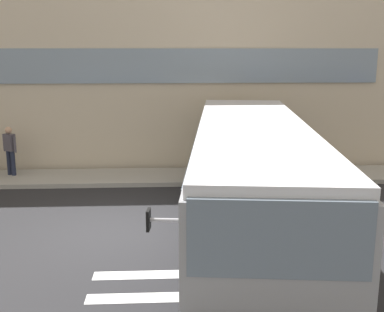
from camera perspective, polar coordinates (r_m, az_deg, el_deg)
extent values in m
cube|color=#232326|center=(12.09, -9.03, -8.84)|extent=(80.00, 90.00, 0.02)
cube|color=silver|center=(9.04, 1.90, -16.32)|extent=(4.40, 0.36, 0.01)
cube|color=silver|center=(9.84, 1.46, -13.79)|extent=(4.40, 0.36, 0.01)
cube|color=beige|center=(23.23, -6.23, 10.87)|extent=(21.63, 12.00, 7.41)
cube|color=gray|center=(17.16, -4.00, 10.65)|extent=(15.63, 0.10, 1.20)
cube|color=#9E9B93|center=(16.60, -7.33, -2.52)|extent=(25.63, 2.00, 0.15)
cube|color=gray|center=(11.41, 7.08, -2.48)|extent=(3.67, 10.82, 2.15)
cube|color=black|center=(11.64, 6.98, -6.29)|extent=(3.72, 10.86, 0.55)
cube|color=silver|center=(11.16, 7.25, 3.35)|extent=(3.55, 10.61, 0.20)
cube|color=slate|center=(6.25, 10.33, -9.69)|extent=(2.35, 0.37, 1.05)
cube|color=slate|center=(11.74, 13.37, 0.21)|extent=(1.05, 9.35, 0.95)
cube|color=slate|center=(11.57, 0.64, 0.37)|extent=(1.05, 9.35, 0.95)
cube|color=black|center=(6.13, 10.46, -6.62)|extent=(2.15, 0.33, 0.28)
cylinder|color=#B7B7BF|center=(6.38, -3.41, -7.60)|extent=(0.40, 0.09, 0.05)
cube|color=black|center=(6.40, -5.20, -7.55)|extent=(0.06, 0.20, 0.28)
cylinder|color=black|center=(8.66, 16.49, -14.54)|extent=(0.41, 1.03, 1.00)
cylinder|color=black|center=(8.45, 0.23, -14.71)|extent=(0.41, 1.03, 1.00)
cylinder|color=black|center=(13.80, 11.31, -3.97)|extent=(0.41, 1.03, 1.00)
cylinder|color=black|center=(13.66, 1.48, -3.88)|extent=(0.41, 1.03, 1.00)
cylinder|color=black|center=(15.04, 10.64, -2.56)|extent=(0.41, 1.03, 1.00)
cylinder|color=black|center=(14.91, 1.64, -2.47)|extent=(0.41, 1.03, 1.00)
cylinder|color=#1E2338|center=(17.43, -20.50, -0.81)|extent=(0.15, 0.15, 0.85)
cylinder|color=#1E2338|center=(17.58, -20.93, -0.73)|extent=(0.15, 0.15, 0.85)
cube|color=#4C4751|center=(17.36, -20.90, 1.53)|extent=(0.44, 0.39, 0.58)
sphere|color=tan|center=(17.29, -21.00, 2.89)|extent=(0.23, 0.23, 0.23)
cylinder|color=#4C4751|center=(17.19, -20.34, 1.29)|extent=(0.09, 0.09, 0.55)
cylinder|color=#4C4751|center=(17.56, -21.42, 1.44)|extent=(0.09, 0.09, 0.55)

